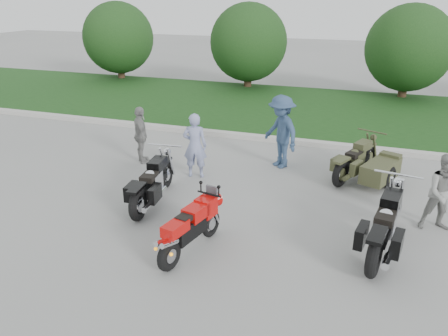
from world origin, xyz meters
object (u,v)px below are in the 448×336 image
(cruiser_sidecar, at_px, (369,167))
(person_denim, at_px, (281,132))
(cruiser_right, at_px, (385,228))
(person_grey, at_px, (445,193))
(cruiser_left, at_px, (152,185))
(person_stripe, at_px, (195,146))
(person_back, at_px, (141,135))
(sportbike_red, at_px, (190,228))

(cruiser_sidecar, xyz_separation_m, person_denim, (-2.29, 0.34, 0.56))
(cruiser_right, bearing_deg, person_grey, 59.96)
(cruiser_right, xyz_separation_m, person_denim, (-2.64, 3.54, 0.47))
(cruiser_right, bearing_deg, cruiser_left, -174.99)
(person_stripe, relative_size, person_grey, 1.06)
(person_grey, distance_m, person_back, 7.43)
(person_stripe, xyz_separation_m, person_grey, (5.55, -0.91, -0.04))
(sportbike_red, height_order, person_grey, person_grey)
(cruiser_left, height_order, person_denim, person_denim)
(person_back, bearing_deg, person_denim, -116.08)
(person_grey, relative_size, person_back, 1.00)
(cruiser_left, xyz_separation_m, cruiser_sidecar, (4.43, 2.81, -0.06))
(sportbike_red, bearing_deg, cruiser_sidecar, 68.41)
(sportbike_red, height_order, cruiser_left, cruiser_left)
(sportbike_red, xyz_separation_m, person_stripe, (-1.27, 3.30, 0.31))
(sportbike_red, bearing_deg, person_grey, 41.18)
(cruiser_left, relative_size, cruiser_right, 0.93)
(cruiser_right, relative_size, cruiser_sidecar, 1.19)
(cruiser_right, bearing_deg, person_back, 167.04)
(person_grey, bearing_deg, cruiser_left, 174.64)
(person_grey, bearing_deg, person_back, 155.67)
(person_back, bearing_deg, cruiser_sidecar, -124.76)
(sportbike_red, distance_m, cruiser_right, 3.42)
(person_denim, distance_m, person_back, 3.75)
(person_denim, bearing_deg, person_grey, 10.37)
(cruiser_left, relative_size, person_back, 1.51)
(person_grey, relative_size, person_denim, 0.80)
(person_stripe, relative_size, person_denim, 0.85)
(sportbike_red, height_order, person_back, person_back)
(person_denim, xyz_separation_m, person_back, (-3.62, -0.93, -0.19))
(sportbike_red, bearing_deg, person_stripe, 123.09)
(cruiser_sidecar, relative_size, person_back, 1.37)
(sportbike_red, distance_m, person_back, 4.83)
(cruiser_left, relative_size, person_denim, 1.22)
(cruiser_sidecar, bearing_deg, cruiser_right, -61.62)
(cruiser_sidecar, xyz_separation_m, person_stripe, (-4.15, -1.03, 0.42))
(cruiser_right, distance_m, person_stripe, 5.01)
(sportbike_red, distance_m, cruiser_left, 2.17)
(person_stripe, bearing_deg, person_back, -25.66)
(sportbike_red, xyz_separation_m, cruiser_left, (-1.55, 1.52, -0.05))
(cruiser_right, height_order, cruiser_sidecar, cruiser_right)
(person_denim, bearing_deg, person_back, -123.43)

